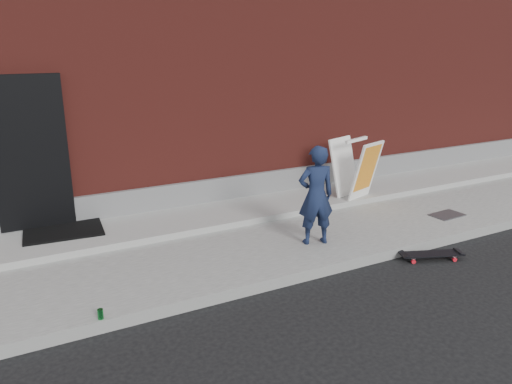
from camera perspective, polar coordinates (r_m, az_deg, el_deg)
ground at (r=6.40m, az=3.66°, el=-10.69°), size 80.00×80.00×0.00m
sidewalk at (r=7.57m, az=-2.27°, el=-5.55°), size 20.00×3.00×0.15m
apron at (r=8.29m, az=-4.98°, el=-2.64°), size 20.00×1.20×0.10m
building at (r=12.20m, az=-14.02°, el=14.20°), size 20.00×8.10×5.00m
child at (r=7.10m, az=6.86°, el=-0.39°), size 0.59×0.46×1.44m
skateboard at (r=7.50m, az=19.41°, el=-6.74°), size 0.89×0.52×0.10m
pizza_sign at (r=9.12m, az=11.35°, el=2.71°), size 0.84×0.92×1.07m
soda_can at (r=5.64m, az=-17.36°, el=-13.17°), size 0.08×0.08×0.11m
doormat at (r=7.99m, az=-21.17°, el=-4.03°), size 1.17×0.98×0.03m
utility_plate at (r=8.99m, az=20.99°, el=-2.46°), size 0.57×0.39×0.02m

